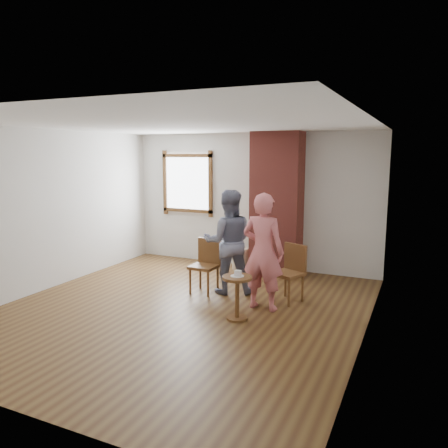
{
  "coord_description": "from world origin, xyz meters",
  "views": [
    {
      "loc": [
        3.05,
        -5.15,
        2.22
      ],
      "look_at": [
        0.31,
        0.8,
        1.15
      ],
      "focal_mm": 35.0,
      "sensor_mm": 36.0,
      "label": 1
    }
  ],
  "objects": [
    {
      "name": "dark_pot",
      "position": [
        -0.73,
        2.4,
        0.08
      ],
      "size": [
        0.2,
        0.2,
        0.16
      ],
      "primitive_type": "cylinder",
      "rotation": [
        0.0,
        0.0,
        -0.3
      ],
      "color": "black",
      "rests_on": "ground"
    },
    {
      "name": "person_pink",
      "position": [
        1.04,
        0.55,
        0.84
      ],
      "size": [
        0.63,
        0.43,
        1.68
      ],
      "primitive_type": "imported",
      "rotation": [
        0.0,
        0.0,
        3.1
      ],
      "color": "#DD6E74",
      "rests_on": "ground"
    },
    {
      "name": "ground",
      "position": [
        0.0,
        0.0,
        0.0
      ],
      "size": [
        5.5,
        5.5,
        0.0
      ],
      "primitive_type": "plane",
      "color": "brown",
      "rests_on": "ground"
    },
    {
      "name": "dining_chair_left",
      "position": [
        -0.06,
        0.92,
        0.48
      ],
      "size": [
        0.41,
        0.41,
        0.86
      ],
      "rotation": [
        0.0,
        0.0,
        -0.03
      ],
      "color": "brown",
      "rests_on": "ground"
    },
    {
      "name": "brick_chimney",
      "position": [
        0.6,
        2.5,
        1.3
      ],
      "size": [
        0.9,
        0.5,
        2.6
      ],
      "primitive_type": "cube",
      "color": "#A14239",
      "rests_on": "ground"
    },
    {
      "name": "man",
      "position": [
        0.29,
        1.03,
        0.83
      ],
      "size": [
        1.0,
        0.92,
        1.66
      ],
      "primitive_type": "imported",
      "rotation": [
        0.0,
        0.0,
        3.6
      ],
      "color": "#141837",
      "rests_on": "ground"
    },
    {
      "name": "stoneware_crock",
      "position": [
        -0.07,
        2.4,
        0.21
      ],
      "size": [
        0.42,
        0.42,
        0.42
      ],
      "primitive_type": "cylinder",
      "rotation": [
        0.0,
        0.0,
        0.36
      ],
      "color": "tan",
      "rests_on": "ground"
    },
    {
      "name": "room_shell",
      "position": [
        -0.06,
        0.61,
        1.81
      ],
      "size": [
        5.04,
        5.52,
        2.62
      ],
      "color": "silver",
      "rests_on": "ground"
    },
    {
      "name": "cake_plate",
      "position": [
        0.87,
        0.02,
        0.6
      ],
      "size": [
        0.18,
        0.18,
        0.01
      ],
      "primitive_type": "cylinder",
      "color": "white",
      "rests_on": "side_table"
    },
    {
      "name": "cake_slice",
      "position": [
        0.88,
        0.02,
        0.64
      ],
      "size": [
        0.08,
        0.07,
        0.06
      ],
      "primitive_type": "cube",
      "color": "white",
      "rests_on": "cake_plate"
    },
    {
      "name": "dining_chair_right",
      "position": [
        1.3,
        1.06,
        0.48
      ],
      "size": [
        0.52,
        0.52,
        0.86
      ],
      "rotation": [
        0.0,
        0.0,
        -0.38
      ],
      "color": "brown",
      "rests_on": "ground"
    },
    {
      "name": "side_table",
      "position": [
        0.87,
        0.02,
        0.4
      ],
      "size": [
        0.4,
        0.4,
        0.6
      ],
      "color": "brown",
      "rests_on": "ground"
    }
  ]
}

